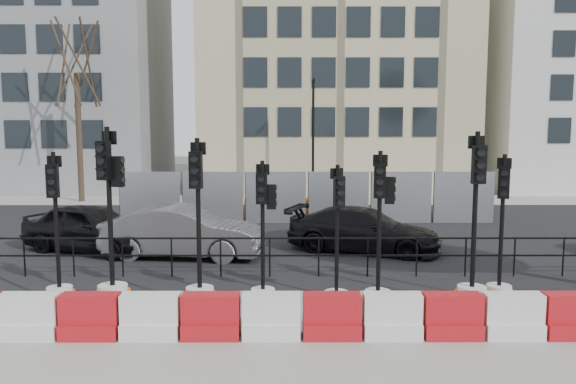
{
  "coord_description": "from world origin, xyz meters",
  "views": [
    {
      "loc": [
        -0.79,
        -12.24,
        3.66
      ],
      "look_at": [
        -0.75,
        3.0,
        1.91
      ],
      "focal_mm": 35.0,
      "sensor_mm": 36.0,
      "label": 1
    }
  ],
  "objects_px": {
    "traffic_signal_a": "(59,274)",
    "car_a": "(91,228)",
    "traffic_signal_d": "(263,272)",
    "car_c": "(364,230)",
    "traffic_signal_h": "(500,273)"
  },
  "relations": [
    {
      "from": "car_c",
      "to": "traffic_signal_a",
      "type": "bearing_deg",
      "value": 146.18
    },
    {
      "from": "traffic_signal_a",
      "to": "car_a",
      "type": "bearing_deg",
      "value": 96.21
    },
    {
      "from": "car_a",
      "to": "car_c",
      "type": "distance_m",
      "value": 8.04
    },
    {
      "from": "car_a",
      "to": "car_c",
      "type": "bearing_deg",
      "value": -67.38
    },
    {
      "from": "traffic_signal_h",
      "to": "traffic_signal_a",
      "type": "bearing_deg",
      "value": -159.85
    },
    {
      "from": "traffic_signal_a",
      "to": "car_a",
      "type": "height_order",
      "value": "traffic_signal_a"
    },
    {
      "from": "traffic_signal_a",
      "to": "traffic_signal_d",
      "type": "distance_m",
      "value": 4.23
    },
    {
      "from": "traffic_signal_h",
      "to": "car_a",
      "type": "bearing_deg",
      "value": 173.86
    },
    {
      "from": "traffic_signal_a",
      "to": "car_c",
      "type": "bearing_deg",
      "value": 30.0
    },
    {
      "from": "traffic_signal_a",
      "to": "traffic_signal_d",
      "type": "height_order",
      "value": "traffic_signal_a"
    },
    {
      "from": "traffic_signal_h",
      "to": "car_c",
      "type": "relative_size",
      "value": 0.64
    },
    {
      "from": "traffic_signal_d",
      "to": "car_c",
      "type": "bearing_deg",
      "value": 67.51
    },
    {
      "from": "traffic_signal_a",
      "to": "traffic_signal_h",
      "type": "bearing_deg",
      "value": -4.94
    },
    {
      "from": "traffic_signal_d",
      "to": "car_c",
      "type": "distance_m",
      "value": 5.8
    },
    {
      "from": "traffic_signal_d",
      "to": "traffic_signal_h",
      "type": "distance_m",
      "value": 4.94
    }
  ]
}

